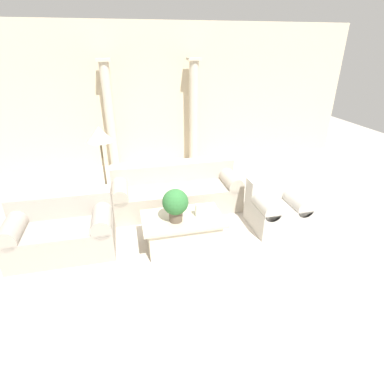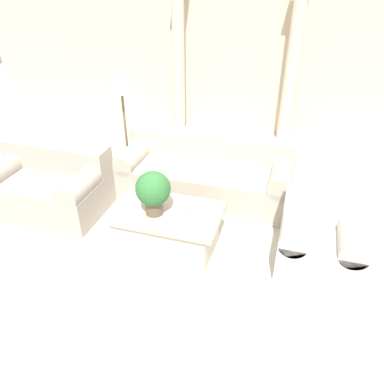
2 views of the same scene
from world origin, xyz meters
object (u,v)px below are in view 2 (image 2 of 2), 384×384
at_px(armchair, 321,237).
at_px(loveseat, 50,184).
at_px(coffee_table, 167,229).
at_px(potted_plant, 153,190).
at_px(floor_lamp, 121,88).
at_px(sofa_long, 206,173).

bearing_deg(armchair, loveseat, 177.75).
distance_m(coffee_table, armchair, 1.62).
relative_size(potted_plant, armchair, 0.59).
height_order(potted_plant, floor_lamp, floor_lamp).
height_order(sofa_long, loveseat, same).
bearing_deg(armchair, potted_plant, -171.06).
bearing_deg(floor_lamp, armchair, -23.13).
relative_size(sofa_long, coffee_table, 1.92).
distance_m(sofa_long, armchair, 1.79).
xyz_separation_m(potted_plant, armchair, (1.71, 0.27, -0.41)).
distance_m(potted_plant, armchair, 1.78).
relative_size(loveseat, armchair, 1.75).
height_order(potted_plant, armchair, potted_plant).
distance_m(floor_lamp, armchair, 3.09).
height_order(coffee_table, armchair, armchair).
bearing_deg(armchair, floor_lamp, 156.87).
relative_size(sofa_long, armchair, 2.75).
distance_m(coffee_table, floor_lamp, 2.05).
xyz_separation_m(sofa_long, floor_lamp, (-1.21, 0.15, 0.99)).
relative_size(sofa_long, loveseat, 1.57).
distance_m(potted_plant, floor_lamp, 1.82).
bearing_deg(loveseat, potted_plant, -14.02).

